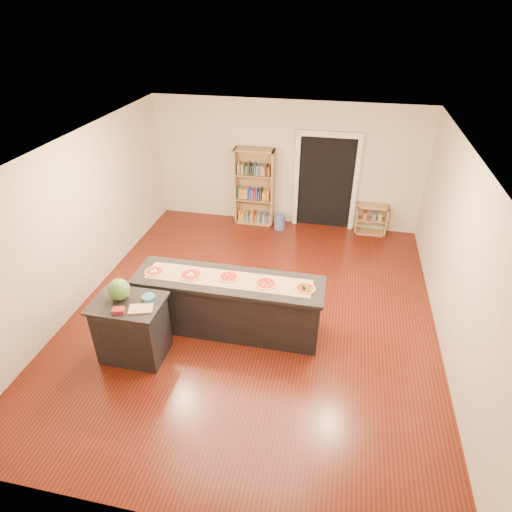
% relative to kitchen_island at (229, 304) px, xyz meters
% --- Properties ---
extents(room, '(6.00, 7.00, 2.80)m').
position_rel_kitchen_island_xyz_m(room, '(0.29, 0.49, 0.91)').
color(room, beige).
rests_on(room, ground).
extents(doorway, '(1.40, 0.09, 2.21)m').
position_rel_kitchen_island_xyz_m(doorway, '(1.19, 3.95, 0.72)').
color(doorway, black).
rests_on(doorway, room).
extents(kitchen_island, '(2.93, 0.79, 0.97)m').
position_rel_kitchen_island_xyz_m(kitchen_island, '(0.00, 0.00, 0.00)').
color(kitchen_island, black).
rests_on(kitchen_island, ground).
extents(side_counter, '(0.99, 0.73, 0.98)m').
position_rel_kitchen_island_xyz_m(side_counter, '(-1.23, -0.86, 0.01)').
color(side_counter, black).
rests_on(side_counter, ground).
extents(bookshelf, '(0.89, 0.32, 1.78)m').
position_rel_kitchen_island_xyz_m(bookshelf, '(-0.39, 3.78, 0.40)').
color(bookshelf, '#A4814F').
rests_on(bookshelf, ground).
extents(low_shelf, '(0.68, 0.29, 0.68)m').
position_rel_kitchen_island_xyz_m(low_shelf, '(2.27, 3.79, -0.14)').
color(low_shelf, '#A4814F').
rests_on(low_shelf, ground).
extents(waste_bin, '(0.25, 0.25, 0.36)m').
position_rel_kitchen_island_xyz_m(waste_bin, '(0.24, 3.58, -0.30)').
color(waste_bin, '#495DA4').
rests_on(waste_bin, ground).
extents(kraft_paper, '(2.54, 0.46, 0.00)m').
position_rel_kitchen_island_xyz_m(kraft_paper, '(0.00, 0.00, 0.48)').
color(kraft_paper, '#90714A').
rests_on(kraft_paper, kitchen_island).
extents(watermelon, '(0.31, 0.31, 0.31)m').
position_rel_kitchen_island_xyz_m(watermelon, '(-1.35, -0.80, 0.65)').
color(watermelon, '#144214').
rests_on(watermelon, side_counter).
extents(cutting_board, '(0.37, 0.30, 0.02)m').
position_rel_kitchen_island_xyz_m(cutting_board, '(-0.97, -0.96, 0.51)').
color(cutting_board, tan).
rests_on(cutting_board, side_counter).
extents(package_red, '(0.18, 0.15, 0.06)m').
position_rel_kitchen_island_xyz_m(package_red, '(-1.24, -1.08, 0.53)').
color(package_red, maroon).
rests_on(package_red, side_counter).
extents(package_teal, '(0.19, 0.19, 0.07)m').
position_rel_kitchen_island_xyz_m(package_teal, '(-0.95, -0.75, 0.53)').
color(package_teal, '#195966').
rests_on(package_teal, side_counter).
extents(pizza_a, '(0.29, 0.29, 0.02)m').
position_rel_kitchen_island_xyz_m(pizza_a, '(-1.17, -0.05, 0.49)').
color(pizza_a, tan).
rests_on(pizza_a, kitchen_island).
extents(pizza_b, '(0.34, 0.34, 0.02)m').
position_rel_kitchen_island_xyz_m(pizza_b, '(-0.58, -0.02, 0.49)').
color(pizza_b, tan).
rests_on(pizza_b, kitchen_island).
extents(pizza_c, '(0.32, 0.32, 0.02)m').
position_rel_kitchen_island_xyz_m(pizza_c, '(0.00, 0.05, 0.49)').
color(pizza_c, tan).
rests_on(pizza_c, kitchen_island).
extents(pizza_d, '(0.32, 0.32, 0.02)m').
position_rel_kitchen_island_xyz_m(pizza_d, '(0.58, -0.01, 0.49)').
color(pizza_d, tan).
rests_on(pizza_d, kitchen_island).
extents(pizza_e, '(0.30, 0.30, 0.02)m').
position_rel_kitchen_island_xyz_m(pizza_e, '(1.17, -0.02, 0.49)').
color(pizza_e, tan).
rests_on(pizza_e, kitchen_island).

